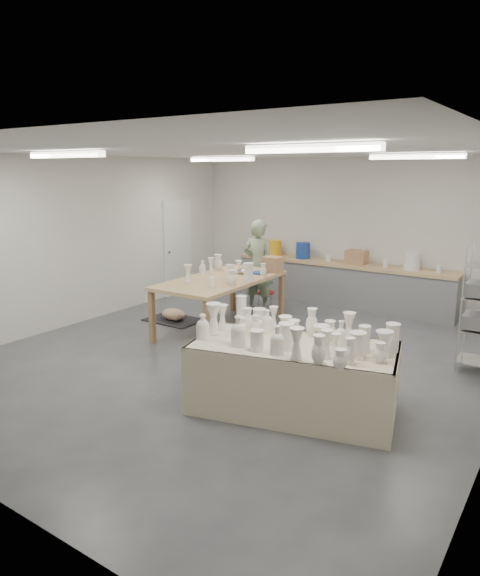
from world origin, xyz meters
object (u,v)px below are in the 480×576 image
Objects in this scene: red_stool at (265,293)px; drying_table at (293,374)px; work_table at (227,279)px; potter at (259,266)px.

drying_table is at bearing -54.73° from red_stool.
work_table is (-2.46, 2.15, 0.45)m from drying_table.
drying_table is at bearing -42.28° from work_table.
potter reaches higher than red_stool.
drying_table is 6.43× the size of red_stool.
potter is at bearing 97.72° from work_table.
red_stool is (0.00, 0.27, -0.61)m from potter.
work_table is 6.42× the size of red_stool.
work_table is 1.74m from red_stool.
drying_table is 4.43m from potter.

